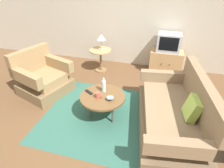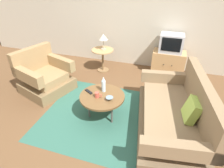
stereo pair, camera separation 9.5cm
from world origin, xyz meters
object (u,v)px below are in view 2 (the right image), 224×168
object	(u,v)px
coffee_table	(102,97)
television	(171,43)
tv_stand	(168,62)
couch	(174,116)
armchair	(45,77)
side_table	(103,55)
tv_remote_dark	(89,92)
mug	(97,95)
vase	(104,84)
table_lamp	(103,38)
bowl	(110,99)

from	to	relation	value
coffee_table	television	world-z (taller)	television
coffee_table	tv_stand	size ratio (longest dim) A/B	1.00
couch	television	size ratio (longest dim) A/B	3.65
armchair	couch	world-z (taller)	couch
side_table	tv_stand	bearing A→B (deg)	12.94
television	tv_remote_dark	distance (m)	2.40
side_table	armchair	bearing A→B (deg)	-125.34
tv_stand	mug	xyz separation A→B (m)	(-1.06, -2.11, 0.21)
vase	coffee_table	bearing A→B (deg)	-82.32
tv_stand	table_lamp	distance (m)	1.72
table_lamp	mug	distance (m)	1.89
coffee_table	table_lamp	world-z (taller)	table_lamp
armchair	tv_remote_dark	distance (m)	1.29
armchair	vase	xyz separation A→B (m)	(1.46, -0.30, 0.28)
coffee_table	mug	distance (m)	0.12
vase	bowl	size ratio (longest dim) A/B	2.35
couch	mug	bearing A→B (deg)	84.30
side_table	bowl	size ratio (longest dim) A/B	4.64
bowl	tv_remote_dark	world-z (taller)	bowl
bowl	table_lamp	bearing A→B (deg)	112.45
couch	mug	world-z (taller)	couch
tv_stand	couch	bearing A→B (deg)	-84.48
couch	bowl	size ratio (longest dim) A/B	15.77
coffee_table	tv_remote_dark	size ratio (longest dim) A/B	4.54
tv_remote_dark	coffee_table	bearing A→B (deg)	-154.83
armchair	coffee_table	size ratio (longest dim) A/B	1.48
side_table	mug	bearing A→B (deg)	-72.92
side_table	couch	bearing A→B (deg)	-42.99
coffee_table	vase	world-z (taller)	vase
vase	tv_remote_dark	bearing A→B (deg)	-155.92
armchair	vase	bearing A→B (deg)	96.77
armchair	television	world-z (taller)	television
armchair	table_lamp	bearing A→B (deg)	163.24
coffee_table	side_table	distance (m)	1.78
television	tv_stand	bearing A→B (deg)	90.00
armchair	side_table	distance (m)	1.52
couch	side_table	distance (m)	2.46
bowl	tv_remote_dark	distance (m)	0.44
armchair	side_table	xyz separation A→B (m)	(0.88, 1.24, 0.11)
vase	mug	size ratio (longest dim) A/B	2.36
couch	vase	xyz separation A→B (m)	(-1.22, 0.14, 0.29)
mug	bowl	world-z (taller)	mug
couch	tv_stand	size ratio (longest dim) A/B	2.52
table_lamp	bowl	distance (m)	1.98
tv_stand	bowl	world-z (taller)	tv_stand
armchair	tv_stand	bearing A→B (deg)	141.49
table_lamp	vase	world-z (taller)	table_lamp
coffee_table	tv_remote_dark	world-z (taller)	tv_remote_dark
coffee_table	bowl	distance (m)	0.19
tv_stand	table_lamp	xyz separation A→B (m)	(-1.58, -0.34, 0.59)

